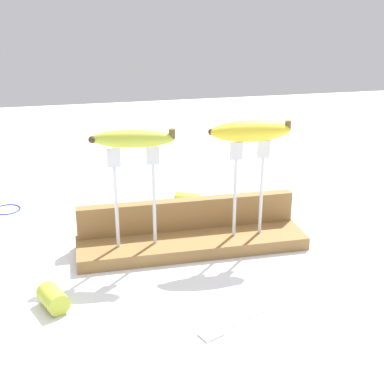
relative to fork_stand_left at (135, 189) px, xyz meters
The scene contains 11 objects.
ground_plane 0.19m from the fork_stand_left, ahead, with size 3.00×3.00×0.00m, color silver.
wooden_board 0.18m from the fork_stand_left, ahead, with size 0.47×0.12×0.03m, color olive.
board_backstop 0.16m from the fork_stand_left, 25.75° to the left, with size 0.46×0.03×0.07m, color olive.
fork_stand_left is the anchor object (origin of this frame).
fork_stand_right 0.23m from the fork_stand_left, ahead, with size 0.08×0.01×0.20m.
banana_raised_left 0.10m from the fork_stand_left, 169.38° to the left, with size 0.16×0.06×0.04m.
banana_raised_right 0.25m from the fork_stand_left, ahead, with size 0.17×0.05×0.04m.
fork_fallen_far 0.33m from the fork_stand_left, 64.09° to the right, with size 0.18×0.09×0.01m.
banana_chunk_near 0.26m from the fork_stand_left, 136.58° to the right, with size 0.06×0.07×0.04m.
banana_chunk_far 0.30m from the fork_stand_left, 56.54° to the left, with size 0.07×0.06×0.04m.
wire_coil 0.44m from the fork_stand_left, 132.66° to the left, with size 0.07×0.07×0.00m, color #1E2DA5.
Camera 1 is at (-0.22, -0.98, 0.52)m, focal length 50.24 mm.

